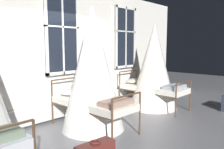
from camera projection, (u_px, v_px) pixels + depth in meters
ground at (101, 131)px, 4.70m from camera, size 21.72×21.72×0.00m
back_wall_with_windows at (60, 51)px, 5.42m from camera, size 9.75×0.10×3.23m
window_bank at (64, 74)px, 5.41m from camera, size 5.53×0.10×2.84m
cot_second at (93, 70)px, 4.69m from camera, size 1.32×1.86×2.56m
cot_third at (154, 68)px, 6.35m from camera, size 1.32×1.88×2.35m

